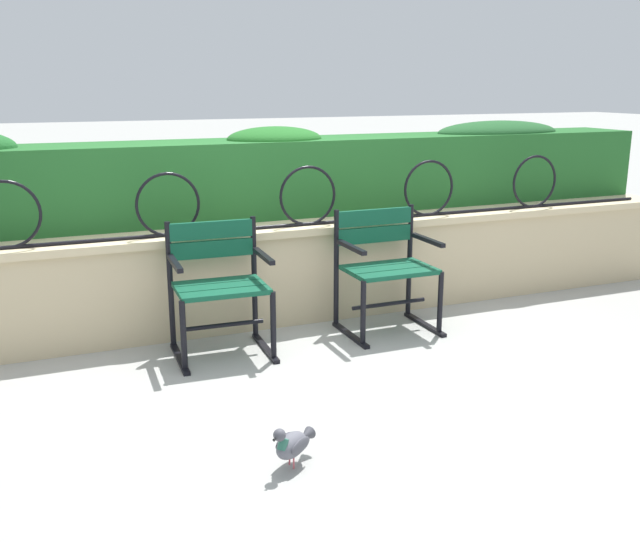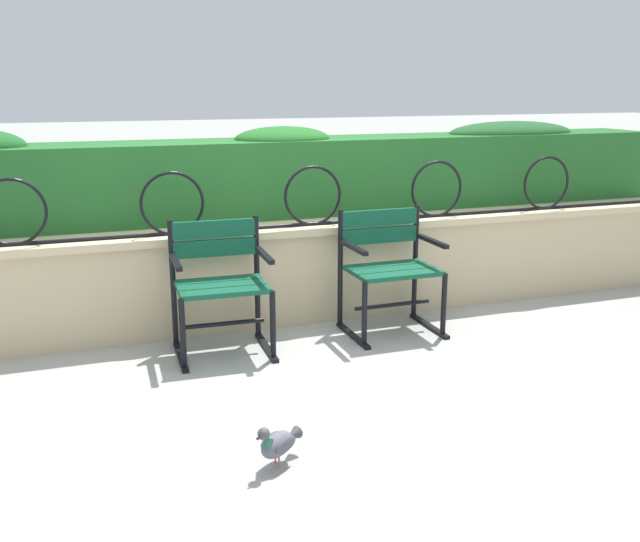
# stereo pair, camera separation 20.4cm
# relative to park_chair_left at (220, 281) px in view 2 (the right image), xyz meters

# --- Properties ---
(ground_plane) EXTENTS (60.00, 60.00, 0.00)m
(ground_plane) POSITION_rel_park_chair_left_xyz_m (0.55, -0.45, -0.46)
(ground_plane) COLOR #9E9E99
(stone_wall) EXTENTS (6.87, 0.41, 0.69)m
(stone_wall) POSITION_rel_park_chair_left_xyz_m (0.55, 0.46, -0.11)
(stone_wall) COLOR #C6B289
(stone_wall) RESTS_ON ground
(iron_arch_fence) EXTENTS (6.34, 0.02, 0.42)m
(iron_arch_fence) POSITION_rel_park_chair_left_xyz_m (0.31, 0.38, 0.42)
(iron_arch_fence) COLOR black
(iron_arch_fence) RESTS_ON stone_wall
(hedge_row) EXTENTS (6.73, 0.58, 0.70)m
(hedge_row) POSITION_rel_park_chair_left_xyz_m (0.54, 0.92, 0.55)
(hedge_row) COLOR #236028
(hedge_row) RESTS_ON stone_wall
(park_chair_left) EXTENTS (0.61, 0.55, 0.83)m
(park_chair_left) POSITION_rel_park_chair_left_xyz_m (0.00, 0.00, 0.00)
(park_chair_left) COLOR #0F4C33
(park_chair_left) RESTS_ON ground
(park_chair_right) EXTENTS (0.62, 0.52, 0.83)m
(park_chair_right) POSITION_rel_park_chair_left_xyz_m (1.17, 0.00, 0.00)
(park_chair_right) COLOR #0F4C33
(park_chair_right) RESTS_ON ground
(pigeon_near_chairs) EXTENTS (0.26, 0.21, 0.22)m
(pigeon_near_chairs) POSITION_rel_park_chair_left_xyz_m (-0.08, -1.52, -0.34)
(pigeon_near_chairs) COLOR #5B5B66
(pigeon_near_chairs) RESTS_ON ground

